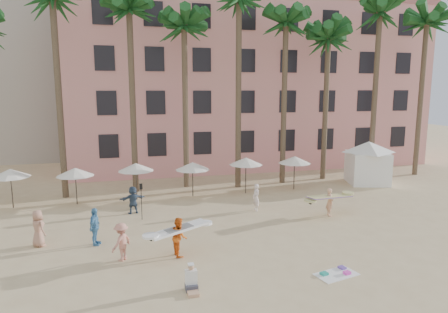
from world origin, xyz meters
TOP-DOWN VIEW (x-y plane):
  - ground at (0.00, 0.00)m, footprint 120.00×120.00m
  - pink_hotel at (7.00, 26.00)m, footprint 35.00×14.00m
  - palm_row at (0.51, 15.00)m, footprint 44.40×5.40m
  - umbrella_row at (-3.00, 12.50)m, footprint 22.50×2.70m
  - cabana at (13.72, 13.03)m, footprint 5.54×5.54m
  - beach_towel at (2.88, -1.25)m, footprint 1.98×1.39m
  - carrier_yellow at (6.45, 5.99)m, footprint 3.36×1.76m
  - carrier_white at (-3.37, 2.32)m, footprint 2.98×1.81m
  - beachgoers at (-6.08, 5.78)m, footprint 13.15×8.12m
  - paddle at (-4.85, 8.01)m, footprint 0.18×0.04m
  - seated_man at (-3.35, -1.15)m, footprint 0.47×0.83m

SIDE VIEW (x-z plane):
  - ground at x=0.00m, z-range 0.00..0.00m
  - beach_towel at x=2.88m, z-range -0.04..0.10m
  - seated_man at x=-3.35m, z-range -0.17..0.91m
  - beachgoers at x=-6.08m, z-range -0.05..1.86m
  - carrier_white at x=-3.37m, z-range 0.06..1.90m
  - carrier_yellow at x=6.45m, z-range 0.12..1.87m
  - paddle at x=-4.85m, z-range 0.30..2.52m
  - cabana at x=13.72m, z-range 0.32..3.82m
  - umbrella_row at x=-3.00m, z-range 0.97..3.69m
  - pink_hotel at x=7.00m, z-range 0.00..16.00m
  - palm_row at x=0.51m, z-range 4.82..21.12m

